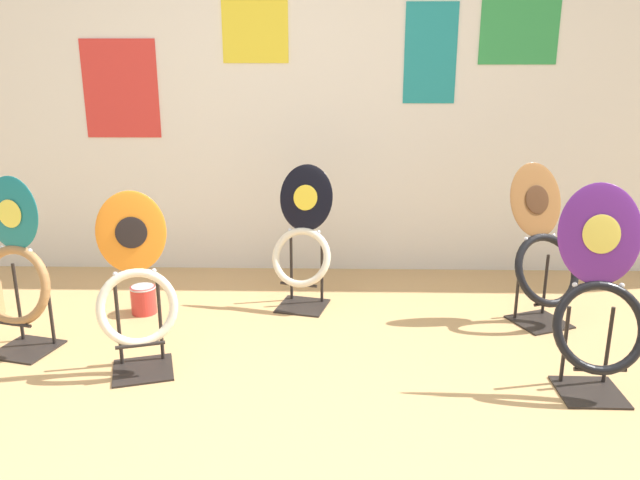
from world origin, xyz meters
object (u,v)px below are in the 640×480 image
(toilet_seat_display_jazz_black, at_px, (303,243))
(toilet_seat_display_woodgrain, at_px, (544,257))
(toilet_seat_display_orange_sun, at_px, (136,289))
(paint_can, at_px, (144,299))
(toilet_seat_display_teal_sax, at_px, (15,272))
(toilet_seat_display_purple_note, at_px, (599,297))

(toilet_seat_display_jazz_black, relative_size, toilet_seat_display_woodgrain, 0.95)
(toilet_seat_display_orange_sun, relative_size, paint_can, 5.21)
(toilet_seat_display_jazz_black, bearing_deg, paint_can, -171.83)
(toilet_seat_display_teal_sax, bearing_deg, toilet_seat_display_purple_note, -7.03)
(toilet_seat_display_jazz_black, xyz_separation_m, toilet_seat_display_woodgrain, (1.36, -0.21, -0.01))
(toilet_seat_display_purple_note, relative_size, toilet_seat_display_jazz_black, 1.10)
(toilet_seat_display_teal_sax, height_order, paint_can, toilet_seat_display_teal_sax)
(toilet_seat_display_orange_sun, distance_m, toilet_seat_display_woodgrain, 2.19)
(toilet_seat_display_purple_note, bearing_deg, toilet_seat_display_jazz_black, 143.76)
(toilet_seat_display_orange_sun, bearing_deg, toilet_seat_display_teal_sax, 162.88)
(toilet_seat_display_jazz_black, bearing_deg, toilet_seat_display_purple_note, -36.24)
(paint_can, bearing_deg, toilet_seat_display_purple_note, -20.40)
(toilet_seat_display_orange_sun, xyz_separation_m, toilet_seat_display_woodgrain, (2.09, 0.64, -0.03))
(toilet_seat_display_teal_sax, distance_m, toilet_seat_display_woodgrain, 2.80)
(toilet_seat_display_orange_sun, relative_size, toilet_seat_display_woodgrain, 0.98)
(toilet_seat_display_orange_sun, xyz_separation_m, paint_can, (-0.21, 0.72, -0.33))
(toilet_seat_display_purple_note, xyz_separation_m, toilet_seat_display_woodgrain, (0.01, 0.77, -0.06))
(toilet_seat_display_orange_sun, xyz_separation_m, toilet_seat_display_jazz_black, (0.74, 0.85, -0.02))
(toilet_seat_display_purple_note, distance_m, toilet_seat_display_teal_sax, 2.77)
(toilet_seat_display_orange_sun, xyz_separation_m, toilet_seat_display_purple_note, (2.08, -0.13, 0.03))
(toilet_seat_display_orange_sun, bearing_deg, toilet_seat_display_purple_note, -3.65)
(toilet_seat_display_purple_note, relative_size, toilet_seat_display_teal_sax, 1.03)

